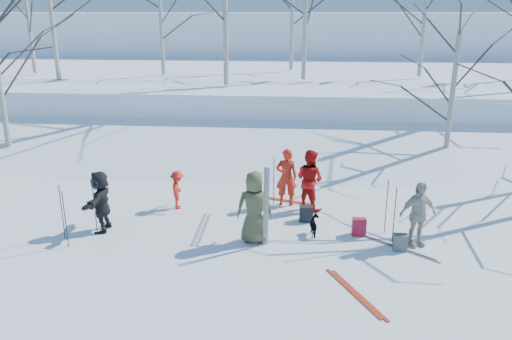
# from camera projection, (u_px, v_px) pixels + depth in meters

# --- Properties ---
(ground) EXTENTS (120.00, 120.00, 0.00)m
(ground) POSITION_uv_depth(u_px,v_px,m) (250.00, 243.00, 11.47)
(ground) COLOR white
(ground) RESTS_ON ground
(snow_ramp) EXTENTS (70.00, 9.49, 4.12)m
(snow_ramp) POSITION_uv_depth(u_px,v_px,m) (269.00, 154.00, 18.07)
(snow_ramp) COLOR white
(snow_ramp) RESTS_ON ground
(snow_plateau) EXTENTS (70.00, 18.00, 2.20)m
(snow_plateau) POSITION_uv_depth(u_px,v_px,m) (280.00, 90.00, 27.30)
(snow_plateau) COLOR white
(snow_plateau) RESTS_ON ground
(far_hill) EXTENTS (90.00, 30.00, 6.00)m
(far_hill) POSITION_uv_depth(u_px,v_px,m) (289.00, 46.00, 46.93)
(far_hill) COLOR white
(far_hill) RESTS_ON ground
(skier_olive_center) EXTENTS (0.83, 0.55, 1.69)m
(skier_olive_center) POSITION_uv_depth(u_px,v_px,m) (254.00, 207.00, 11.33)
(skier_olive_center) COLOR #45482B
(skier_olive_center) RESTS_ON ground
(skier_red_north) EXTENTS (0.61, 0.43, 1.60)m
(skier_red_north) POSITION_uv_depth(u_px,v_px,m) (286.00, 177.00, 13.54)
(skier_red_north) COLOR red
(skier_red_north) RESTS_ON ground
(skier_redor_behind) EXTENTS (1.01, 0.98, 1.65)m
(skier_redor_behind) POSITION_uv_depth(u_px,v_px,m) (310.00, 180.00, 13.26)
(skier_redor_behind) COLOR #B5100D
(skier_redor_behind) RESTS_ON ground
(skier_red_seated) EXTENTS (0.49, 0.73, 1.05)m
(skier_red_seated) POSITION_uv_depth(u_px,v_px,m) (178.00, 190.00, 13.38)
(skier_red_seated) COLOR red
(skier_red_seated) RESTS_ON ground
(skier_cream_east) EXTENTS (0.96, 0.64, 1.52)m
(skier_cream_east) POSITION_uv_depth(u_px,v_px,m) (418.00, 214.00, 11.17)
(skier_cream_east) COLOR beige
(skier_cream_east) RESTS_ON ground
(skier_grey_west) EXTENTS (0.49, 1.42, 1.51)m
(skier_grey_west) POSITION_uv_depth(u_px,v_px,m) (101.00, 201.00, 11.94)
(skier_grey_west) COLOR black
(skier_grey_west) RESTS_ON ground
(dog) EXTENTS (0.33, 0.59, 0.47)m
(dog) POSITION_uv_depth(u_px,v_px,m) (315.00, 226.00, 11.82)
(dog) COLOR black
(dog) RESTS_ON ground
(upright_ski_left) EXTENTS (0.10, 0.17, 1.90)m
(upright_ski_left) POSITION_uv_depth(u_px,v_px,m) (265.00, 207.00, 11.07)
(upright_ski_left) COLOR silver
(upright_ski_left) RESTS_ON ground
(upright_ski_right) EXTENTS (0.12, 0.23, 1.89)m
(upright_ski_right) POSITION_uv_depth(u_px,v_px,m) (267.00, 207.00, 11.05)
(upright_ski_right) COLOR silver
(upright_ski_right) RESTS_ON ground
(ski_pair_a) EXTENTS (0.27, 1.91, 0.02)m
(ski_pair_a) POSITION_uv_depth(u_px,v_px,m) (202.00, 229.00, 12.21)
(ski_pair_a) COLOR silver
(ski_pair_a) RESTS_ON ground
(ski_pair_b) EXTENTS (1.72, 2.06, 0.02)m
(ski_pair_b) POSITION_uv_depth(u_px,v_px,m) (355.00, 293.00, 9.42)
(ski_pair_b) COLOR #A42E17
(ski_pair_b) RESTS_ON ground
(ski_pair_c) EXTENTS (1.38, 2.02, 0.02)m
(ski_pair_c) POSITION_uv_depth(u_px,v_px,m) (283.00, 200.00, 14.07)
(ski_pair_c) COLOR #A42E17
(ski_pair_c) RESTS_ON ground
(ski_pair_d) EXTENTS (2.06, 2.10, 0.02)m
(ski_pair_d) POSITION_uv_depth(u_px,v_px,m) (398.00, 248.00, 11.24)
(ski_pair_d) COLOR silver
(ski_pair_d) RESTS_ON ground
(ski_pole_a) EXTENTS (0.02, 0.02, 1.34)m
(ski_pole_a) POSITION_uv_depth(u_px,v_px,m) (290.00, 183.00, 13.49)
(ski_pole_a) COLOR black
(ski_pole_a) RESTS_ON ground
(ski_pole_b) EXTENTS (0.02, 0.02, 1.34)m
(ski_pole_b) POSITION_uv_depth(u_px,v_px,m) (95.00, 208.00, 11.75)
(ski_pole_b) COLOR black
(ski_pole_b) RESTS_ON ground
(ski_pole_c) EXTENTS (0.02, 0.02, 1.34)m
(ski_pole_c) POSITION_uv_depth(u_px,v_px,m) (62.00, 212.00, 11.52)
(ski_pole_c) COLOR black
(ski_pole_c) RESTS_ON ground
(ski_pole_d) EXTENTS (0.02, 0.02, 1.34)m
(ski_pole_d) POSITION_uv_depth(u_px,v_px,m) (65.00, 219.00, 11.10)
(ski_pole_d) COLOR black
(ski_pole_d) RESTS_ON ground
(ski_pole_e) EXTENTS (0.02, 0.02, 1.34)m
(ski_pole_e) POSITION_uv_depth(u_px,v_px,m) (386.00, 206.00, 11.84)
(ski_pole_e) COLOR black
(ski_pole_e) RESTS_ON ground
(ski_pole_f) EXTENTS (0.02, 0.02, 1.34)m
(ski_pole_f) POSITION_uv_depth(u_px,v_px,m) (394.00, 215.00, 11.35)
(ski_pole_f) COLOR black
(ski_pole_f) RESTS_ON ground
(ski_pole_g) EXTENTS (0.02, 0.02, 1.34)m
(ski_pole_g) POSITION_uv_depth(u_px,v_px,m) (274.00, 181.00, 13.59)
(ski_pole_g) COLOR black
(ski_pole_g) RESTS_ON ground
(backpack_red) EXTENTS (0.32, 0.22, 0.42)m
(backpack_red) POSITION_uv_depth(u_px,v_px,m) (359.00, 227.00, 11.84)
(backpack_red) COLOR #A5192E
(backpack_red) RESTS_ON ground
(backpack_grey) EXTENTS (0.30, 0.20, 0.38)m
(backpack_grey) POSITION_uv_depth(u_px,v_px,m) (400.00, 242.00, 11.09)
(backpack_grey) COLOR #505357
(backpack_grey) RESTS_ON ground
(backpack_dark) EXTENTS (0.34, 0.24, 0.40)m
(backpack_dark) POSITION_uv_depth(u_px,v_px,m) (306.00, 214.00, 12.64)
(backpack_dark) COLOR black
(backpack_dark) RESTS_ON ground
(birch_plateau_a) EXTENTS (4.42, 4.42, 5.46)m
(birch_plateau_a) POSITION_uv_depth(u_px,v_px,m) (28.00, 15.00, 23.69)
(birch_plateau_a) COLOR silver
(birch_plateau_a) RESTS_ON snow_plateau
(birch_plateau_b) EXTENTS (3.86, 3.86, 4.66)m
(birch_plateau_b) POSITION_uv_depth(u_px,v_px,m) (161.00, 24.00, 23.41)
(birch_plateau_b) COLOR silver
(birch_plateau_b) RESTS_ON snow_plateau
(birch_plateau_d) EXTENTS (5.03, 5.03, 6.32)m
(birch_plateau_d) POSITION_uv_depth(u_px,v_px,m) (292.00, 6.00, 25.01)
(birch_plateau_d) COLOR silver
(birch_plateau_d) RESTS_ON snow_plateau
(birch_plateau_e) EXTENTS (4.06, 4.06, 4.94)m
(birch_plateau_e) POSITION_uv_depth(u_px,v_px,m) (424.00, 21.00, 22.57)
(birch_plateau_e) COLOR silver
(birch_plateau_e) RESTS_ON snow_plateau
(birch_plateau_f) EXTENTS (4.98, 4.98, 6.26)m
(birch_plateau_f) POSITION_uv_depth(u_px,v_px,m) (50.00, 6.00, 21.34)
(birch_plateau_f) COLOR silver
(birch_plateau_f) RESTS_ON snow_plateau
(birch_plateau_g) EXTENTS (4.68, 4.68, 5.83)m
(birch_plateau_g) POSITION_uv_depth(u_px,v_px,m) (305.00, 11.00, 21.41)
(birch_plateau_g) COLOR silver
(birch_plateau_g) RESTS_ON snow_plateau
(birch_edge_e) EXTENTS (3.80, 3.80, 4.57)m
(birch_edge_e) POSITION_uv_depth(u_px,v_px,m) (452.00, 101.00, 16.41)
(birch_edge_e) COLOR silver
(birch_edge_e) RESTS_ON ground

